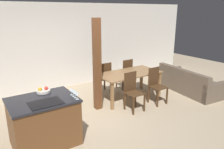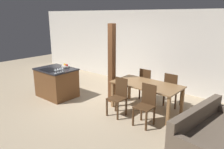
# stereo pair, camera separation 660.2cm
# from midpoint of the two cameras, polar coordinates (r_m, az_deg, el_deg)

# --- Properties ---
(ground_plane) EXTENTS (16.00, 16.00, 0.00)m
(ground_plane) POSITION_cam_midpoint_polar(r_m,az_deg,el_deg) (4.94, 23.48, -16.48)
(ground_plane) COLOR tan
(wall_back) EXTENTS (11.20, 0.08, 2.70)m
(wall_back) POSITION_cam_midpoint_polar(r_m,az_deg,el_deg) (6.89, 31.07, 3.51)
(wall_back) COLOR silver
(wall_back) RESTS_ON ground_plane
(kitchen_island) EXTENTS (1.20, 0.92, 0.92)m
(kitchen_island) POSITION_cam_midpoint_polar(r_m,az_deg,el_deg) (4.92, 8.52, -9.37)
(kitchen_island) COLOR brown
(kitchen_island) RESTS_ON ground_plane
(fruit_bowl) EXTENTS (0.27, 0.27, 0.11)m
(fruit_bowl) POSITION_cam_midpoint_polar(r_m,az_deg,el_deg) (4.93, 11.80, -3.27)
(fruit_bowl) COLOR silver
(fruit_bowl) RESTS_ON kitchen_island
(wine_glass_near) EXTENTS (0.07, 0.07, 0.14)m
(wine_glass_near) POSITION_cam_midpoint_polar(r_m,az_deg,el_deg) (4.16, 12.19, -5.76)
(wine_glass_near) COLOR silver
(wine_glass_near) RESTS_ON kitchen_island
(wine_glass_middle) EXTENTS (0.07, 0.07, 0.14)m
(wine_glass_middle) POSITION_cam_midpoint_polar(r_m,az_deg,el_deg) (4.23, 12.73, -5.43)
(wine_glass_middle) COLOR silver
(wine_glass_middle) RESTS_ON kitchen_island
(wine_glass_far) EXTENTS (0.07, 0.07, 0.14)m
(wine_glass_far) POSITION_cam_midpoint_polar(r_m,az_deg,el_deg) (4.30, 13.25, -5.12)
(wine_glass_far) COLOR silver
(wine_glass_far) RESTS_ON kitchen_island
(wine_glass_end) EXTENTS (0.07, 0.07, 0.14)m
(wine_glass_end) POSITION_cam_midpoint_polar(r_m,az_deg,el_deg) (4.37, 13.76, -4.81)
(wine_glass_end) COLOR silver
(wine_glass_end) RESTS_ON kitchen_island
(dining_table) EXTENTS (1.82, 0.93, 0.76)m
(dining_table) POSITION_cam_midpoint_polar(r_m,az_deg,el_deg) (5.12, 42.46, -10.03)
(dining_table) COLOR olive
(dining_table) RESTS_ON ground_plane
(dining_chair_near_left) EXTENTS (0.40, 0.40, 0.98)m
(dining_chair_near_left) POSITION_cam_midpoint_polar(r_m,az_deg,el_deg) (4.53, 37.04, -14.10)
(dining_chair_near_left) COLOR #472D19
(dining_chair_near_left) RESTS_ON ground_plane
(dining_chair_near_right) EXTENTS (0.40, 0.40, 0.98)m
(dining_chair_near_right) POSITION_cam_midpoint_polar(r_m,az_deg,el_deg) (4.61, 47.53, -15.66)
(dining_chair_near_right) COLOR #472D19
(dining_chair_near_right) RESTS_ON ground_plane
(dining_chair_far_left) EXTENTS (0.40, 0.40, 0.98)m
(dining_chair_far_left) POSITION_cam_midpoint_polar(r_m,az_deg,el_deg) (5.79, 38.01, -8.18)
(dining_chair_far_left) COLOR #472D19
(dining_chair_far_left) RESTS_ON ground_plane
(dining_chair_far_right) EXTENTS (0.40, 0.40, 0.98)m
(dining_chair_far_right) POSITION_cam_midpoint_polar(r_m,az_deg,el_deg) (5.85, 46.04, -9.48)
(dining_chair_far_right) COLOR #472D19
(dining_chair_far_right) RESTS_ON ground_plane
(couch) EXTENTS (1.13, 2.10, 0.76)m
(couch) POSITION_cam_midpoint_polar(r_m,az_deg,el_deg) (5.22, 64.02, -19.45)
(couch) COLOR brown
(couch) RESTS_ON ground_plane
(timber_post) EXTENTS (0.17, 0.17, 2.31)m
(timber_post) POSITION_cam_midpoint_polar(r_m,az_deg,el_deg) (4.87, 30.55, -2.96)
(timber_post) COLOR brown
(timber_post) RESTS_ON ground_plane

